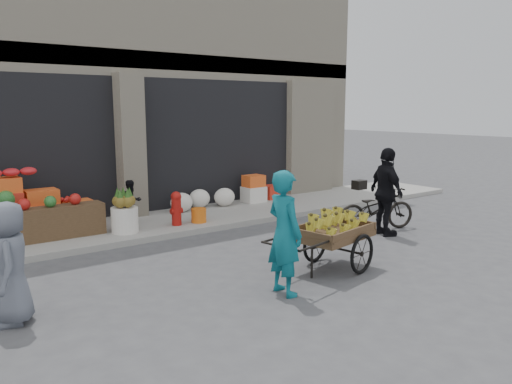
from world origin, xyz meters
TOP-DOWN VIEW (x-y plane):
  - ground at (0.00, 0.00)m, footprint 80.00×80.00m
  - sidewalk at (0.00, 4.10)m, footprint 18.00×2.20m
  - building at (0.00, 8.03)m, footprint 14.00×6.45m
  - fruit_display at (-2.48, 4.38)m, footprint 3.10×1.12m
  - pineapple_bin at (-0.75, 3.60)m, footprint 0.52×0.52m
  - fire_hydrant at (0.35, 3.55)m, footprint 0.22×0.22m
  - orange_bucket at (0.85, 3.50)m, footprint 0.32×0.32m
  - right_bay_goods at (2.61, 4.70)m, footprint 3.35×0.60m
  - seated_person at (-0.35, 4.20)m, footprint 0.51×0.43m
  - banana_cart at (1.10, -0.20)m, footprint 2.23×1.23m
  - vendor_woman at (-0.13, -0.53)m, footprint 0.43×0.64m
  - vendor_grey at (-3.32, 0.65)m, footprint 0.60×0.79m
  - bicycle at (3.74, 1.13)m, footprint 1.82×1.12m
  - cyclist at (3.54, 0.73)m, footprint 0.74×1.12m

SIDE VIEW (x-z plane):
  - ground at x=0.00m, z-range 0.00..0.00m
  - sidewalk at x=0.00m, z-range 0.00..0.12m
  - orange_bucket at x=0.85m, z-range 0.12..0.42m
  - pineapple_bin at x=-0.75m, z-range 0.12..0.62m
  - right_bay_goods at x=2.61m, z-range 0.06..0.76m
  - bicycle at x=3.74m, z-range 0.00..0.90m
  - fire_hydrant at x=0.35m, z-range 0.15..0.86m
  - seated_person at x=-0.35m, z-range 0.12..1.05m
  - banana_cart at x=1.10m, z-range 0.20..1.09m
  - fruit_display at x=-2.48m, z-range 0.05..1.29m
  - vendor_grey at x=-3.32m, z-range 0.00..1.47m
  - vendor_woman at x=-0.13m, z-range 0.00..1.72m
  - cyclist at x=3.54m, z-range 0.00..1.76m
  - building at x=0.00m, z-range -0.13..6.87m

